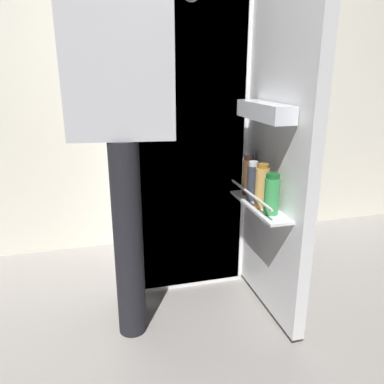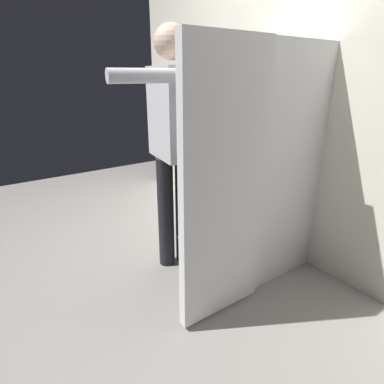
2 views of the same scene
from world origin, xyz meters
TOP-DOWN VIEW (x-y plane):
  - ground_plane at (0.00, 0.00)m, footprint 6.38×6.38m
  - kitchen_wall at (0.00, 0.94)m, footprint 4.40×0.10m
  - refrigerator at (0.03, 0.52)m, footprint 0.64×1.21m
  - person at (-0.32, 0.04)m, footprint 0.55×0.77m

SIDE VIEW (x-z plane):
  - ground_plane at x=0.00m, z-range 0.00..0.00m
  - refrigerator at x=0.03m, z-range 0.00..1.61m
  - person at x=-0.32m, z-range 0.17..1.89m
  - kitchen_wall at x=0.00m, z-range 0.00..2.50m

